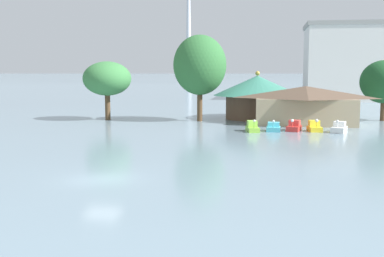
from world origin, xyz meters
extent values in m
plane|color=gray|center=(0.00, 0.00, 0.00)|extent=(2000.00, 2000.00, 0.00)
cube|color=#8CCC3F|center=(9.41, 27.35, 0.28)|extent=(1.89, 3.05, 0.56)
cube|color=#A0E24F|center=(9.34, 27.70, 0.93)|extent=(1.37, 1.49, 0.75)
cylinder|color=#8CCC3F|center=(9.65, 26.24, 0.92)|extent=(0.14, 0.14, 0.73)
sphere|color=white|center=(9.65, 26.24, 1.44)|extent=(0.30, 0.30, 0.30)
cube|color=#4CB7CC|center=(11.95, 28.09, 0.28)|extent=(1.75, 2.55, 0.55)
cube|color=#5DCDE2|center=(11.96, 28.40, 0.82)|extent=(1.46, 1.17, 0.54)
cylinder|color=#4CB7CC|center=(11.92, 27.09, 0.87)|extent=(0.14, 0.14, 0.64)
sphere|color=white|center=(11.92, 27.09, 1.34)|extent=(0.30, 0.30, 0.30)
cube|color=red|center=(14.44, 28.90, 0.31)|extent=(2.10, 3.00, 0.62)
cube|color=#E8423C|center=(14.53, 29.23, 0.96)|extent=(1.52, 1.50, 0.68)
cylinder|color=red|center=(14.18, 27.84, 0.90)|extent=(0.14, 0.14, 0.57)
sphere|color=white|center=(14.18, 27.84, 1.37)|extent=(0.37, 0.37, 0.37)
cube|color=yellow|center=(16.92, 28.72, 0.30)|extent=(1.80, 2.51, 0.59)
cube|color=yellow|center=(16.88, 29.01, 0.97)|extent=(1.39, 1.22, 0.75)
cylinder|color=yellow|center=(17.06, 27.81, 0.91)|extent=(0.14, 0.14, 0.64)
sphere|color=white|center=(17.06, 27.81, 1.43)|extent=(0.39, 0.39, 0.39)
cube|color=white|center=(19.72, 28.12, 0.34)|extent=(2.30, 2.96, 0.68)
cube|color=white|center=(19.83, 28.43, 0.99)|extent=(1.62, 1.53, 0.62)
cylinder|color=white|center=(19.39, 27.13, 0.98)|extent=(0.14, 0.14, 0.60)
sphere|color=white|center=(19.39, 27.13, 1.45)|extent=(0.34, 0.34, 0.34)
cube|color=tan|center=(16.31, 36.03, 1.81)|extent=(13.32, 6.18, 3.62)
pyramid|color=brown|center=(16.31, 36.03, 4.46)|extent=(14.38, 7.11, 1.67)
cylinder|color=brown|center=(9.55, 42.96, 1.81)|extent=(9.62, 9.62, 3.61)
cone|color=#387F6B|center=(9.55, 42.96, 5.12)|extent=(13.46, 13.46, 3.02)
sphere|color=#B7993D|center=(9.55, 42.96, 6.98)|extent=(0.70, 0.70, 0.70)
cylinder|color=brown|center=(-12.52, 37.40, 1.84)|extent=(0.78, 0.78, 3.67)
ellipsoid|color=#3D7F42|center=(-12.52, 37.40, 6.21)|extent=(7.18, 7.18, 5.08)
cylinder|color=brown|center=(1.34, 38.04, 1.93)|extent=(0.78, 0.78, 3.86)
ellipsoid|color=#337038|center=(1.34, 38.04, 8.20)|extent=(7.71, 7.71, 8.68)
cylinder|color=brown|center=(28.05, 42.97, 1.29)|extent=(0.74, 0.74, 2.58)
ellipsoid|color=#1E5128|center=(28.05, 42.97, 5.76)|extent=(6.96, 6.96, 6.35)
camera|label=1|loc=(11.23, -30.72, 7.49)|focal=44.47mm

